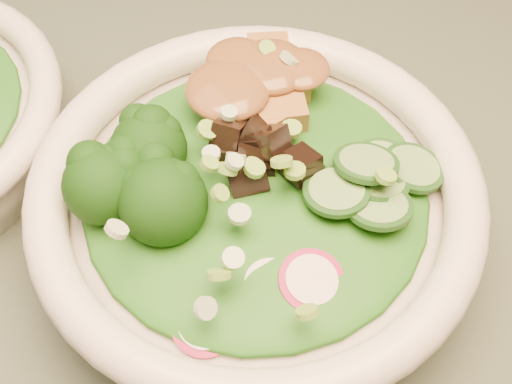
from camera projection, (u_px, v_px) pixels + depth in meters
name	position (u px, v px, depth m)	size (l,w,h in m)	color
dining_table	(341.00, 160.00, 0.69)	(1.20, 0.80, 0.75)	black
salad_bowl	(256.00, 210.00, 0.47)	(0.29, 0.29, 0.08)	white
lettuce_bed	(256.00, 191.00, 0.45)	(0.22, 0.22, 0.03)	#195A12
broccoli_florets	(145.00, 186.00, 0.43)	(0.09, 0.08, 0.05)	black
radish_slices	(274.00, 288.00, 0.41)	(0.12, 0.04, 0.02)	#9E0C40
cucumber_slices	(369.00, 172.00, 0.44)	(0.08, 0.08, 0.04)	#81B765
mushroom_heap	(254.00, 160.00, 0.45)	(0.08, 0.08, 0.04)	black
tofu_cubes	(249.00, 97.00, 0.48)	(0.10, 0.07, 0.04)	#A67137
peanut_sauce	(249.00, 82.00, 0.47)	(0.08, 0.06, 0.02)	brown
scallion_garnish	(256.00, 166.00, 0.43)	(0.21, 0.21, 0.03)	#7CB33F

